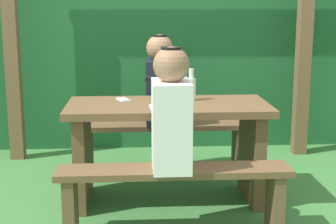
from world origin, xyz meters
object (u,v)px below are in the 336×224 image
person_white_shirt (171,113)px  bottle_left (169,88)px  bench_near (174,187)px  person_black_coat (160,83)px  picnic_table (168,135)px  drinking_glass (158,98)px  bottle_right (191,88)px  cell_phone (123,100)px  bench_far (164,138)px

person_white_shirt → bottle_left: (0.03, 0.64, 0.05)m
bench_near → person_black_coat: size_ratio=1.95×
picnic_table → drinking_glass: (-0.07, -0.05, 0.27)m
picnic_table → person_white_shirt: size_ratio=1.95×
bottle_right → cell_phone: 0.49m
bench_near → cell_phone: 0.88m
bottle_right → picnic_table: bearing=-148.1°
bench_far → bottle_right: bottle_right is taller
drinking_glass → bottle_left: (0.08, 0.11, 0.05)m
bottle_left → cell_phone: 0.35m
person_black_coat → cell_phone: size_ratio=5.14×
person_white_shirt → person_black_coat: size_ratio=1.00×
picnic_table → bottle_right: bottle_right is taller
picnic_table → cell_phone: (-0.31, 0.14, 0.23)m
picnic_table → person_white_shirt: person_white_shirt is taller
bench_near → bottle_left: 0.81m
bench_far → drinking_glass: size_ratio=15.39×
bench_far → bottle_right: 0.70m
person_white_shirt → person_black_coat: (-0.01, 1.16, 0.00)m
picnic_table → bench_far: picnic_table is taller
picnic_table → bench_near: size_ratio=1.00×
drinking_glass → bench_far: bearing=83.8°
drinking_glass → cell_phone: drinking_glass is taller
bench_near → person_white_shirt: size_ratio=1.95×
picnic_table → bottle_left: size_ratio=5.58×
picnic_table → bottle_left: (0.01, 0.06, 0.32)m
drinking_glass → person_white_shirt: bearing=-84.5°
person_black_coat → cell_phone: (-0.28, -0.44, -0.05)m
person_black_coat → bottle_right: size_ratio=3.13×
person_black_coat → drinking_glass: size_ratio=7.91×
bench_near → cell_phone: (-0.31, 0.72, 0.40)m
bench_far → bottle_left: 0.72m
bench_near → picnic_table: bearing=90.0°
person_black_coat → cell_phone: bearing=-122.8°
bench_far → bottle_left: bearing=-88.8°
person_black_coat → bottle_left: 0.52m
bench_far → bottle_right: size_ratio=6.09×
person_white_shirt → bottle_right: bearing=74.5°
person_black_coat → bottle_right: 0.51m
person_black_coat → bench_far: bearing=6.1°
person_white_shirt → cell_phone: bearing=112.4°
bench_near → person_black_coat: 1.24m
bench_far → drinking_glass: bearing=-96.2°
drinking_glass → bottle_right: size_ratio=0.40×
person_white_shirt → person_black_coat: same height
person_white_shirt → cell_phone: size_ratio=5.14×
person_white_shirt → drinking_glass: 0.53m
bench_far → bench_near: bearing=-90.0°
bottle_left → bench_near: bearing=-91.0°
bottle_left → bench_far: bearing=91.2°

